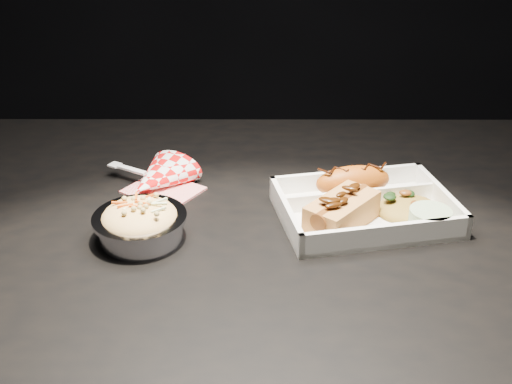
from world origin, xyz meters
TOP-DOWN VIEW (x-y plane):
  - dining_table at (0.00, 0.00)m, footprint 1.20×0.80m
  - food_tray at (0.15, -0.00)m, footprint 0.28×0.23m
  - fried_pastry at (0.14, 0.05)m, footprint 0.13×0.07m
  - hotdog at (0.11, -0.04)m, footprint 0.12×0.13m
  - fried_rice_mound at (0.22, 0.00)m, footprint 0.11×0.10m
  - cupcake_liner at (0.24, -0.05)m, footprint 0.06×0.06m
  - foil_coleslaw_cup at (-0.17, -0.06)m, footprint 0.13×0.13m
  - napkin_fork at (-0.17, 0.09)m, footprint 0.17×0.15m

SIDE VIEW (x-z plane):
  - dining_table at x=0.00m, z-range 0.28..1.03m
  - food_tray at x=0.15m, z-range 0.74..0.78m
  - napkin_fork at x=-0.17m, z-range 0.72..0.82m
  - cupcake_liner at x=0.24m, z-range 0.76..0.79m
  - fried_rice_mound at x=0.22m, z-range 0.76..0.79m
  - foil_coleslaw_cup at x=-0.17m, z-range 0.75..0.81m
  - fried_pastry at x=0.14m, z-range 0.76..0.81m
  - hotdog at x=0.11m, z-range 0.75..0.81m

